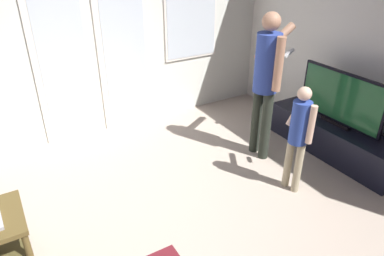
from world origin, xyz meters
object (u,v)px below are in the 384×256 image
person_adult (267,75)px  flat_screen_tv (341,99)px  person_child (299,131)px  tv_stand (333,139)px

person_adult → flat_screen_tv: bearing=-29.8°
person_adult → person_child: person_adult is taller
person_adult → person_child: (-0.16, -0.69, -0.33)m
tv_stand → flat_screen_tv: flat_screen_tv is taller
flat_screen_tv → person_child: (-0.92, -0.26, -0.04)m
tv_stand → flat_screen_tv: 0.52m
person_adult → tv_stand: bearing=-29.9°
person_child → tv_stand: bearing=15.5°
person_adult → person_child: size_ratio=1.48×
flat_screen_tv → person_adult: 0.92m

